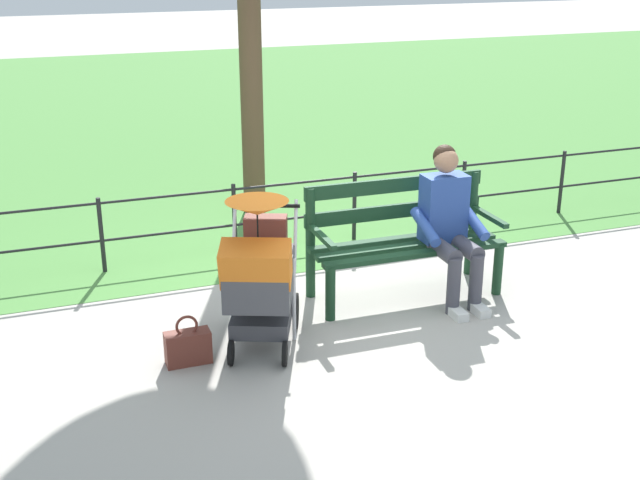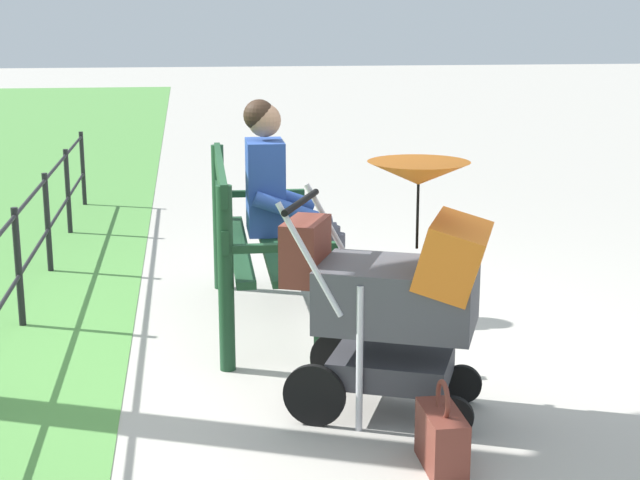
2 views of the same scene
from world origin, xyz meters
The scene contains 6 objects.
ground_plane centered at (0.00, 0.00, 0.00)m, with size 60.00×60.00×0.00m, color #ADA89E.
park_bench centered at (-0.48, -0.12, 0.53)m, with size 1.61×0.62×0.96m.
person_on_bench centered at (-0.80, 0.11, 0.68)m, with size 0.54×0.74×1.28m.
stroller centered at (0.91, 0.44, 0.59)m, with size 0.79×1.00×1.15m.
handbag centered at (1.46, 0.50, 0.13)m, with size 0.32×0.14×0.37m.
park_fence centered at (-0.50, -1.44, 0.42)m, with size 8.56×0.04×0.70m.
Camera 2 is at (4.81, -0.47, 1.75)m, focal length 53.02 mm.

